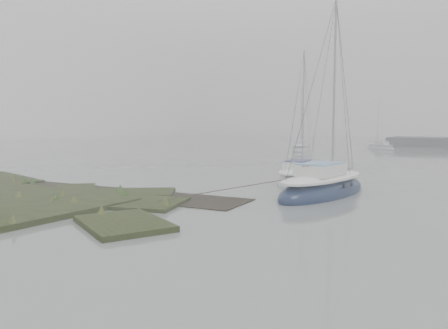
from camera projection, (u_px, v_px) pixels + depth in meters
ground at (360, 161)px, 40.53m from camera, size 160.00×160.00×0.00m
sailboat_main at (323, 189)px, 21.12m from camera, size 3.28×7.49×10.23m
sailboat_white at (299, 177)px, 25.98m from camera, size 2.77×6.19×8.43m
sailboat_far_a at (301, 149)px, 55.51m from camera, size 3.99×6.64×8.91m
sailboat_far_c at (381, 148)px, 59.37m from camera, size 5.00×4.35×7.09m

